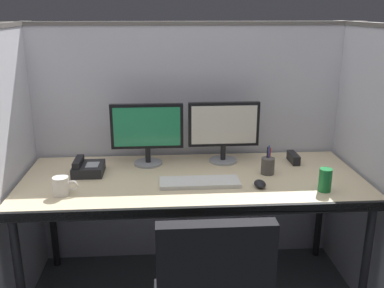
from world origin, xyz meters
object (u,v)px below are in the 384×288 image
Objects in this scene: coffee_mug at (62,186)px; red_stapler at (293,158)px; monitor_right at (224,128)px; pen_cup at (268,166)px; desk_phone at (87,168)px; computer_mouse at (260,184)px; monitor_left at (147,130)px; soda_can at (325,180)px; keyboard_main at (200,182)px; desk at (193,186)px.

red_stapler is at bearing 16.97° from coffee_mug.
coffee_mug is (-0.88, -0.44, -0.17)m from monitor_right.
pen_cup is (0.23, -0.22, -0.17)m from monitor_right.
desk_phone is 1.24m from red_stapler.
computer_mouse is at bearing -71.18° from monitor_right.
monitor_left is 0.74m from pen_cup.
pen_cup is 0.28m from red_stapler.
monitor_right is 2.26× the size of desk_phone.
monitor_right is (0.46, 0.02, 0.00)m from monitor_left.
monitor_left is at bearing 146.68° from computer_mouse.
soda_can reaches higher than coffee_mug.
keyboard_main is 2.57× the size of pen_cup.
red_stapler is at bearing -5.24° from monitor_right.
desk_phone is at bearing 165.04° from soda_can.
desk is 4.42× the size of monitor_right.
monitor_left is at bearing 152.88° from soda_can.
keyboard_main is 2.87× the size of red_stapler.
soda_can is (0.92, -0.47, -0.15)m from monitor_left.
desk is 0.11m from keyboard_main.
monitor_left reaches higher than desk.
desk is at bearing -10.50° from desk_phone.
desk is 10.00× the size of desk_phone.
desk is at bearing -160.91° from red_stapler.
desk_phone is (-0.94, 0.26, 0.02)m from computer_mouse.
monitor_left is at bearing -178.12° from monitor_right.
desk_phone reaches higher than keyboard_main.
monitor_left is 0.46m from monitor_right.
soda_can is 1.31m from desk_phone.
monitor_left is 0.91m from red_stapler.
monitor_left is at bearing 163.11° from pen_cup.
pen_cup is 1.03m from desk_phone.
red_stapler reaches higher than keyboard_main.
desk is 15.08× the size of coffee_mug.
soda_can is (0.67, -0.23, 0.11)m from desk.
monitor_right reaches higher than desk.
computer_mouse is 0.76× the size of coffee_mug.
computer_mouse reaches higher than keyboard_main.
pen_cup is (1.11, 0.22, 0.00)m from coffee_mug.
keyboard_main is (-0.18, -0.35, -0.20)m from monitor_right.
red_stapler is (1.32, 0.40, -0.02)m from coffee_mug.
coffee_mug is (-1.35, 0.05, -0.01)m from soda_can.
computer_mouse is (0.14, -0.41, -0.20)m from monitor_right.
soda_can is 0.73× the size of pen_cup.
keyboard_main is 3.52× the size of soda_can.
coffee_mug is at bearing -168.92° from pen_cup.
coffee_mug is 0.66× the size of desk_phone.
monitor_left is at bearing 130.26° from keyboard_main.
pen_cup is (0.09, 0.19, 0.03)m from computer_mouse.
red_stapler is (1.23, 0.11, -0.01)m from desk_phone.
monitor_left is 0.62m from coffee_mug.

